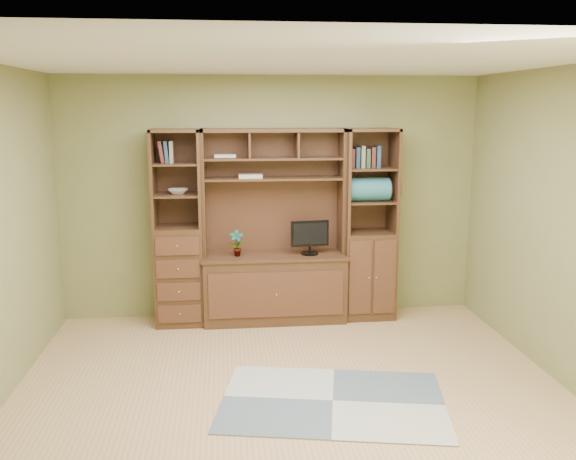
{
  "coord_description": "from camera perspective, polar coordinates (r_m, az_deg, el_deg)",
  "views": [
    {
      "loc": [
        -0.51,
        -4.54,
        2.26
      ],
      "look_at": [
        0.1,
        1.2,
        1.1
      ],
      "focal_mm": 38.0,
      "sensor_mm": 36.0,
      "label": 1
    }
  ],
  "objects": [
    {
      "name": "blanket_teal",
      "position": [
        6.5,
        7.56,
        3.79
      ],
      "size": [
        0.43,
        0.25,
        0.25
      ],
      "primitive_type": "cube",
      "color": "#2E6E79",
      "rests_on": "right_tower"
    },
    {
      "name": "right_tower",
      "position": [
        6.62,
        7.55,
        0.51
      ],
      "size": [
        0.55,
        0.45,
        2.05
      ],
      "primitive_type": "cube",
      "color": "#432817",
      "rests_on": "ground"
    },
    {
      "name": "monitor",
      "position": [
        6.43,
        2.06,
        -0.12
      ],
      "size": [
        0.43,
        0.23,
        0.5
      ],
      "primitive_type": "cube",
      "rotation": [
        0.0,
        0.0,
        0.12
      ],
      "color": "black",
      "rests_on": "center_hutch"
    },
    {
      "name": "magazines",
      "position": [
        6.41,
        -3.54,
        5.07
      ],
      "size": [
        0.25,
        0.18,
        0.04
      ],
      "primitive_type": "cube",
      "color": "beige",
      "rests_on": "center_hutch"
    },
    {
      "name": "bowl",
      "position": [
        6.39,
        -10.25,
        3.59
      ],
      "size": [
        0.21,
        0.21,
        0.05
      ],
      "primitive_type": "imported",
      "color": "beige",
      "rests_on": "left_tower"
    },
    {
      "name": "orchid",
      "position": [
        6.39,
        -4.82,
        -1.25
      ],
      "size": [
        0.15,
        0.1,
        0.28
      ],
      "primitive_type": "imported",
      "color": "#9C4B35",
      "rests_on": "center_hutch"
    },
    {
      "name": "left_tower",
      "position": [
        6.45,
        -10.22,
        0.15
      ],
      "size": [
        0.5,
        0.45,
        2.05
      ],
      "primitive_type": "cube",
      "color": "#432817",
      "rests_on": "ground"
    },
    {
      "name": "blanket_red",
      "position": [
        6.67,
        8.72,
        3.82
      ],
      "size": [
        0.39,
        0.22,
        0.22
      ],
      "primitive_type": "cube",
      "color": "brown",
      "rests_on": "right_tower"
    },
    {
      "name": "center_hutch",
      "position": [
        6.41,
        -1.3,
        0.26
      ],
      "size": [
        1.54,
        0.53,
        2.05
      ],
      "primitive_type": "cube",
      "color": "#432817",
      "rests_on": "ground"
    },
    {
      "name": "room",
      "position": [
        4.67,
        0.36,
        -0.51
      ],
      "size": [
        4.6,
        4.1,
        2.64
      ],
      "color": "tan",
      "rests_on": "ground"
    },
    {
      "name": "rug",
      "position": [
        4.97,
        4.22,
        -15.67
      ],
      "size": [
        1.93,
        1.47,
        0.01
      ],
      "primitive_type": "cube",
      "rotation": [
        0.0,
        0.0,
        -0.2
      ],
      "color": "gray",
      "rests_on": "ground"
    }
  ]
}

